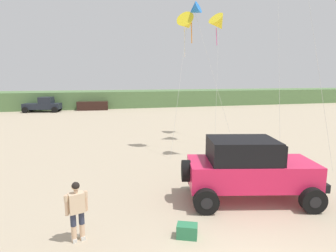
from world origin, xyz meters
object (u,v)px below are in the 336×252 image
Objects in this scene: jeep at (249,168)px; cooler_box at (187,231)px; kite_orange_streamer at (194,10)px; distant_sedan at (93,106)px; kite_red_delta at (219,24)px; distant_pickup at (43,105)px; person_watching at (77,208)px; kite_pink_ribbon at (187,24)px.

jeep reaches higher than cooler_box.
distant_sedan is at bearing 103.11° from kite_orange_streamer.
kite_red_delta is at bearing 70.62° from jeep.
person_watching is at bearing -79.99° from distant_pickup.
cooler_box is 0.12× the size of distant_pickup.
kite_pink_ribbon is (5.52, -24.54, 6.93)m from distant_sedan.
person_watching is at bearing -86.21° from distant_sedan.
kite_pink_ribbon is at bearing -72.54° from distant_sedan.
kite_pink_ribbon is at bearing 126.77° from kite_orange_streamer.
jeep is at bearing 10.64° from person_watching.
kite_orange_streamer is at bearing 52.95° from person_watching.
kite_orange_streamer is (6.39, 8.46, 7.26)m from person_watching.
kite_orange_streamer is 5.28m from kite_red_delta.
kite_orange_streamer is (12.14, -24.13, 7.26)m from distant_pickup.
person_watching is 0.34× the size of distant_pickup.
distant_sedan is (0.59, 33.38, -0.34)m from person_watching.
person_watching is 33.09m from distant_pickup.
kite_red_delta is (3.43, 4.01, 0.17)m from kite_orange_streamer.
kite_pink_ribbon is at bearing -63.47° from distant_pickup.
distant_pickup is 1.16× the size of distant_sedan.
kite_orange_streamer is at bearing 93.19° from cooler_box.
kite_red_delta is at bearing 86.34° from cooler_box.
distant_pickup is at bearing 100.01° from person_watching.
jeep is at bearing -69.83° from distant_pickup.
jeep is 1.03× the size of distant_pickup.
kite_red_delta reaches higher than kite_pink_ribbon.
cooler_box is 16.93m from kite_red_delta.
kite_red_delta reaches higher than jeep.
kite_pink_ribbon is (3.21, 9.48, 7.34)m from cooler_box.
kite_orange_streamer is at bearing -72.10° from distant_sedan.
person_watching is 0.20× the size of kite_pink_ribbon.
distant_pickup is (-8.65, 33.22, 0.75)m from cooler_box.
distant_pickup is at bearing 116.53° from kite_pink_ribbon.
person_watching is at bearing -124.59° from kite_pink_ribbon.
jeep is 5.92m from person_watching.
jeep is 10.18m from kite_orange_streamer.
cooler_box is 0.06× the size of kite_red_delta.
kite_pink_ribbon is (11.85, -23.74, 6.59)m from distant_pickup.
distant_pickup is at bearing -168.04° from distant_sedan.
kite_red_delta reaches higher than cooler_box.
person_watching is 2.98× the size of cooler_box.
person_watching is at bearing -168.20° from cooler_box.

